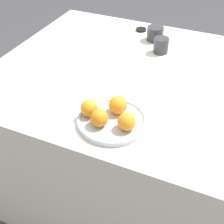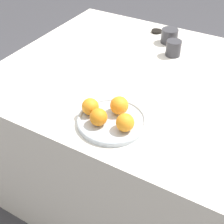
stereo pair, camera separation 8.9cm
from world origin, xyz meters
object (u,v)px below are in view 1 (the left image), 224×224
Objects in this scene: fruit_platter at (112,121)px; cup_3 at (161,45)px; orange_3 at (89,108)px; orange_1 at (99,118)px; soy_dish at (141,30)px; cup_2 at (155,34)px; orange_0 at (118,105)px; orange_2 at (127,122)px.

cup_3 reaches higher than fruit_platter.
cup_3 is (0.09, 0.58, -0.01)m from orange_3.
soy_dish is (-0.13, 0.81, -0.04)m from orange_1.
cup_3 is (0.07, -0.12, 0.00)m from cup_2.
orange_1 is (-0.03, -0.04, 0.03)m from fruit_platter.
cup_2 is at bearing 95.77° from orange_0.
orange_1 is (-0.03, -0.09, -0.00)m from orange_0.
orange_2 is at bearing -48.95° from orange_0.
fruit_platter is at bearing -90.38° from cup_3.
cup_2 is at bearing 100.01° from orange_2.
orange_3 reaches higher than cup_3.
cup_3 is (0.03, 0.61, -0.01)m from orange_1.
cup_3 is (0.00, 0.52, -0.01)m from orange_0.
orange_1 is 0.09m from orange_2.
orange_3 is at bearing -84.13° from soy_dish.
orange_2 reaches higher than orange_1.
orange_2 is 0.72m from cup_2.
orange_3 is at bearing 148.12° from orange_1.
cup_2 reaches higher than soy_dish.
fruit_platter is 3.37× the size of cup_3.
orange_2 is at bearing -73.94° from soy_dish.
orange_0 is 1.06× the size of orange_2.
cup_2 is 0.13m from soy_dish.
orange_2 reaches higher than soy_dish.
cup_2 is (0.02, 0.69, -0.01)m from orange_3.
cup_2 is (-0.06, 0.64, -0.01)m from orange_0.
orange_0 is at bearing -76.97° from soy_dish.
orange_2 and orange_3 have the same top height.
orange_2 reaches higher than cup_3.
orange_3 is at bearing 174.16° from orange_2.
orange_2 is 1.10× the size of soy_dish.
cup_3 is at bearing 95.68° from orange_2.
orange_1 reaches higher than cup_3.
orange_0 reaches higher than fruit_platter.
orange_1 is at bearing -109.16° from orange_0.
orange_1 is at bearing -124.60° from fruit_platter.
orange_1 is 0.73m from cup_2.
cup_2 is at bearing -37.75° from soy_dish.
orange_0 is at bearing 32.15° from orange_3.
orange_1 reaches higher than cup_2.
soy_dish is (-0.17, 0.72, -0.04)m from orange_0.
cup_2 reaches higher than fruit_platter.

